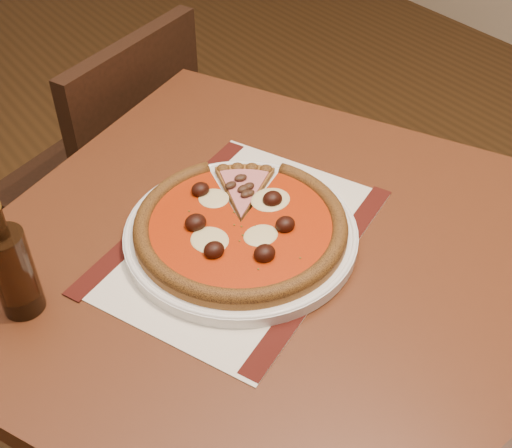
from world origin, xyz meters
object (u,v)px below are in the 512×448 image
(table, at_px, (264,294))
(bottle, at_px, (12,269))
(pizza, at_px, (241,224))
(chair_far, at_px, (116,171))
(plate, at_px, (241,234))

(table, height_order, bottle, bottle)
(pizza, height_order, bottle, bottle)
(chair_far, relative_size, pizza, 2.67)
(bottle, bearing_deg, chair_far, 55.65)
(chair_far, distance_m, bottle, 0.76)
(plate, height_order, bottle, bottle)
(chair_far, height_order, bottle, bottle)
(pizza, xyz_separation_m, bottle, (-0.31, 0.07, 0.04))
(table, height_order, chair_far, chair_far)
(table, xyz_separation_m, chair_far, (0.05, 0.65, -0.17))
(table, bearing_deg, pizza, 119.89)
(table, height_order, pizza, pizza)
(plate, bearing_deg, pizza, -125.10)
(pizza, bearing_deg, table, -60.11)
(chair_far, bearing_deg, plate, 61.68)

